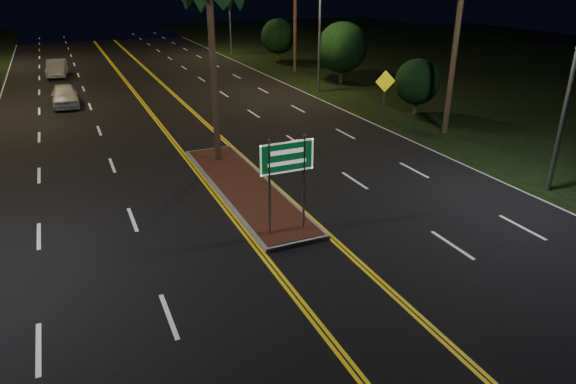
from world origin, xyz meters
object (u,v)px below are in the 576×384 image
median_island (244,187)px  car_near (64,94)px  streetlight_right_near (572,44)px  car_far (56,67)px  shrub_near (417,82)px  highway_sign (287,166)px  warning_sign (385,88)px  streetlight_right_mid (315,9)px  shrub_mid (342,47)px  shrub_far (278,36)px

median_island → car_near: size_ratio=2.18×
streetlight_right_near → car_far: streetlight_right_near is taller
median_island → shrub_near: bearing=27.4°
highway_sign → streetlight_right_near: bearing=-4.3°
warning_sign → median_island: bearing=-141.2°
streetlight_right_near → warning_sign: 12.01m
highway_sign → car_far: bearing=100.3°
streetlight_right_mid → shrub_mid: size_ratio=1.95×
streetlight_right_mid → shrub_mid: 4.90m
median_island → warning_sign: 12.69m
shrub_mid → car_near: 20.00m
shrub_far → car_far: 19.93m
streetlight_right_mid → highway_sign: bearing=-118.9°
streetlight_right_near → shrub_near: size_ratio=2.73×
median_island → car_near: (-5.88, 17.82, 0.70)m
streetlight_right_mid → shrub_far: bearing=77.2°
shrub_near → car_near: size_ratio=0.70×
median_island → shrub_far: size_ratio=2.59×
highway_sign → shrub_mid: shrub_mid is taller
median_island → streetlight_right_near: (10.61, -5.00, 5.57)m
car_far → warning_sign: bearing=-47.5°
highway_sign → car_far: size_ratio=0.68×
highway_sign → warning_sign: size_ratio=1.10×
shrub_far → streetlight_right_near: bearing=-95.4°
shrub_far → car_far: bearing=179.6°
highway_sign → warning_sign: (10.80, 10.62, -0.48)m
warning_sign → shrub_near: bearing=20.4°
streetlight_right_mid → streetlight_right_near: bearing=-90.0°
shrub_far → warning_sign: (-3.00, -22.59, -0.41)m
shrub_near → shrub_far: 22.01m
streetlight_right_mid → shrub_mid: bearing=30.6°
shrub_mid → warning_sign: shrub_mid is taller
streetlight_right_mid → shrub_far: streetlight_right_mid is taller
streetlight_right_mid → car_near: (-16.50, 2.82, -4.87)m
streetlight_right_near → warning_sign: (0.19, 11.41, -3.73)m
shrub_mid → streetlight_right_near: bearing=-98.8°
car_far → shrub_near: bearing=-42.6°
shrub_far → car_far: (-19.87, 0.15, -1.56)m
warning_sign → shrub_mid: bearing=81.3°
streetlight_right_near → shrub_mid: streetlight_right_near is taller
highway_sign → shrub_mid: (14.00, 21.20, 0.32)m
highway_sign → median_island: bearing=90.0°
median_island → car_near: car_near is taller
streetlight_right_near → streetlight_right_mid: size_ratio=1.00×
streetlight_right_near → warning_sign: size_ratio=3.10×
highway_sign → streetlight_right_mid: size_ratio=0.36×
median_island → shrub_near: shrub_near is taller
shrub_mid → warning_sign: bearing=-106.8°
median_island → shrub_mid: size_ratio=2.22×
car_far → warning_sign: (16.87, -22.73, 1.14)m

